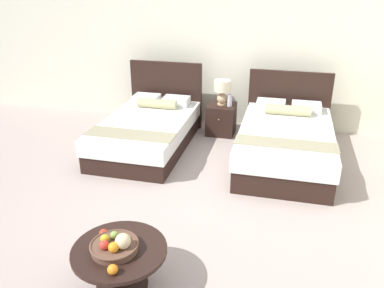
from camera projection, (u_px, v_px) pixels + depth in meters
ground_plane at (190, 205)px, 4.79m from camera, size 10.09×9.46×0.02m
wall_back at (231, 45)px, 6.81m from camera, size 10.09×0.12×2.85m
bed_near_window at (148, 130)px, 6.26m from camera, size 1.29×2.18×1.16m
bed_near_corner at (285, 141)px, 5.77m from camera, size 1.34×2.21×1.11m
nightstand at (221, 119)px, 6.77m from camera, size 0.47×0.48×0.52m
table_lamp at (222, 89)px, 6.58m from camera, size 0.28×0.28×0.42m
vase at (230, 100)px, 6.56m from camera, size 0.08×0.08×0.20m
coffee_table at (120, 259)px, 3.43m from camera, size 0.83×0.83×0.41m
fruit_bowl at (115, 245)px, 3.34m from camera, size 0.42×0.42×0.19m
loose_apple at (104, 233)px, 3.52m from camera, size 0.08×0.08×0.08m
loose_orange at (113, 270)px, 3.09m from camera, size 0.08×0.08×0.08m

